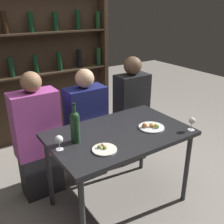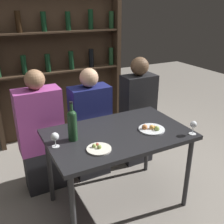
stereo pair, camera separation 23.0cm
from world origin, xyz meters
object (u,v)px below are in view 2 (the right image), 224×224
Objects in this scene: food_plate_1 at (151,129)px; seated_person_right at (138,115)px; wine_glass_0 at (193,125)px; seated_person_left at (41,137)px; food_plate_0 at (99,148)px; wine_glass_1 at (55,137)px; wine_bottle at (72,124)px; seated_person_center at (91,128)px.

food_plate_1 is 0.73m from seated_person_right.
seated_person_left is (-1.10, 0.88, -0.26)m from wine_glass_0.
food_plate_0 is at bearing -69.38° from seated_person_left.
wine_glass_1 is 0.35m from food_plate_0.
wine_bottle reaches higher than wine_glass_0.
wine_bottle is at bearing 158.33° from wine_glass_0.
seated_person_right is at bearing 0.00° from seated_person_center.
seated_person_center is (-0.31, 0.65, -0.21)m from food_plate_1.
seated_person_center reaches higher than food_plate_1.
seated_person_left reaches higher than wine_glass_0.
wine_glass_0 is at bearing -9.40° from food_plate_0.
food_plate_1 is 0.75m from seated_person_center.
wine_glass_1 reaches higher than food_plate_0.
food_plate_0 is at bearing 170.60° from wine_glass_0.
food_plate_1 is (0.55, 0.09, 0.00)m from food_plate_0.
wine_glass_0 is 0.91m from seated_person_right.
wine_glass_1 is at bearing 172.78° from food_plate_1.
seated_person_center is (0.52, -0.00, -0.02)m from seated_person_left.
seated_person_left is at bearing 110.62° from food_plate_0.
wine_glass_0 is 1.09m from seated_person_center.
wine_bottle reaches higher than food_plate_0.
wine_bottle is 0.71m from seated_person_center.
food_plate_0 is (0.12, -0.24, -0.14)m from wine_bottle.
seated_person_right is (1.11, -0.00, 0.01)m from seated_person_left.
food_plate_1 is at bearing 139.86° from wine_glass_0.
seated_person_center is 0.59m from seated_person_right.
seated_person_center is at bearing 115.36° from food_plate_1.
food_plate_0 is 0.81m from seated_person_center.
wine_glass_1 is 0.81m from seated_person_center.
seated_person_left is at bearing 180.00° from seated_person_center.
wine_glass_0 is (0.94, -0.37, -0.06)m from wine_bottle.
seated_person_left is (-0.28, 0.74, -0.18)m from food_plate_0.
seated_person_right reaches higher than wine_bottle.
seated_person_left is at bearing 89.99° from wine_glass_1.
wine_bottle is 0.62m from seated_person_left.
food_plate_0 is (-0.82, 0.14, -0.08)m from wine_glass_0.
food_plate_1 is at bearing -64.64° from seated_person_center.
seated_person_right is at bearing -0.00° from seated_person_left.
seated_person_left reaches higher than seated_person_center.
wine_glass_1 is 0.60m from seated_person_left.
food_plate_1 is 0.18× the size of seated_person_right.
food_plate_1 is at bearing 9.21° from food_plate_0.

